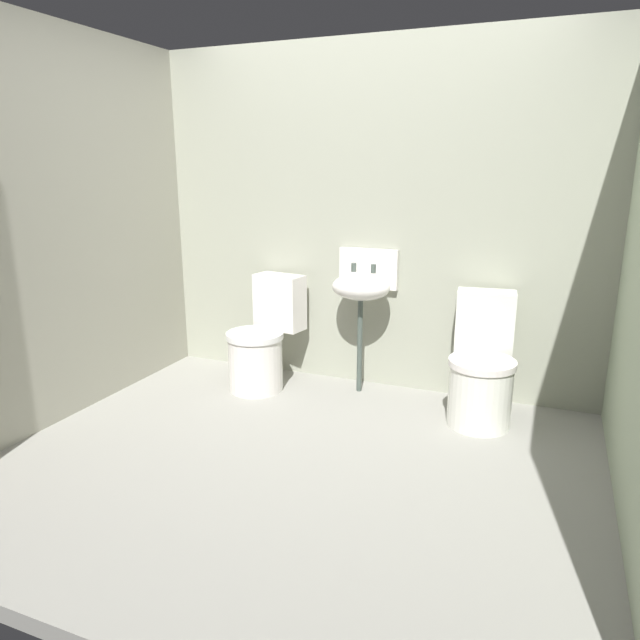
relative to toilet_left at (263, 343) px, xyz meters
The scene contains 6 objects.
ground_plane 1.16m from the toilet_left, 52.50° to the right, with size 3.54×2.85×0.08m, color gray.
wall_back 1.16m from the toilet_left, 30.75° to the left, with size 3.54×0.10×2.36m, color #9DA08D.
wall_left 1.50m from the toilet_left, 140.65° to the right, with size 0.10×2.65×2.36m, color #A5A392.
toilet_left is the anchor object (origin of this frame).
toilet_right 1.52m from the toilet_left, ahead, with size 0.44×0.63×0.78m.
sink 0.82m from the toilet_left, 15.64° to the left, with size 0.42×0.35×0.99m.
Camera 1 is at (1.19, -2.62, 1.55)m, focal length 32.50 mm.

